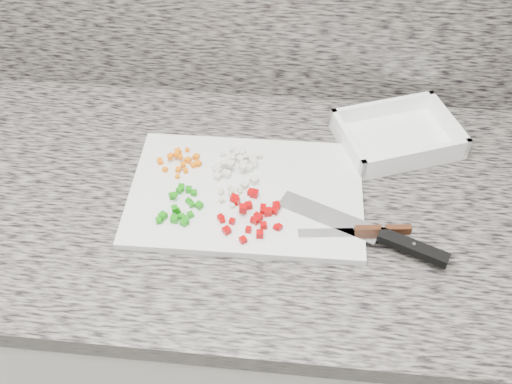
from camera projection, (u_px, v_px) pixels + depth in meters
cabinet at (201, 320)px, 1.39m from camera, size 3.92×0.62×0.86m
countertop at (184, 196)px, 1.06m from camera, size 3.96×0.64×0.04m
cutting_board at (246, 193)px, 1.03m from camera, size 0.42×0.29×0.01m
carrot_pile at (181, 160)px, 1.07m from camera, size 0.09×0.08×0.02m
onion_pile at (238, 164)px, 1.06m from camera, size 0.09×0.10×0.02m
green_pepper_pile at (181, 208)px, 0.99m from camera, size 0.08×0.10×0.02m
red_pepper_pile at (254, 213)px, 0.98m from camera, size 0.11×0.12×0.02m
garlic_pile at (231, 194)px, 1.01m from camera, size 0.04×0.05×0.01m
chef_knife at (383, 237)px, 0.95m from camera, size 0.29×0.14×0.02m
paring_knife at (368, 231)px, 0.95m from camera, size 0.19×0.04×0.02m
tray at (397, 137)px, 1.12m from camera, size 0.27×0.23×0.05m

